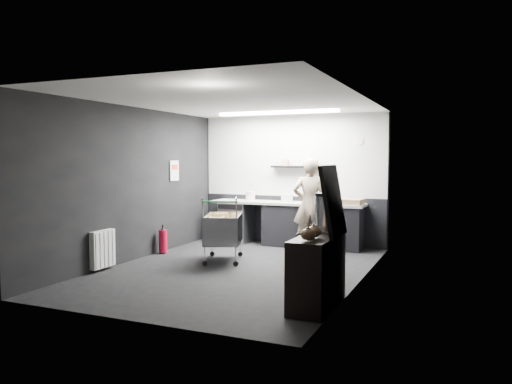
% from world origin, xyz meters
% --- Properties ---
extents(floor, '(5.50, 5.50, 0.00)m').
position_xyz_m(floor, '(0.00, 0.00, 0.00)').
color(floor, black).
rests_on(floor, ground).
extents(ceiling, '(5.50, 5.50, 0.00)m').
position_xyz_m(ceiling, '(0.00, 0.00, 2.70)').
color(ceiling, white).
rests_on(ceiling, wall_back).
extents(wall_back, '(5.50, 0.00, 5.50)m').
position_xyz_m(wall_back, '(0.00, 2.75, 1.35)').
color(wall_back, black).
rests_on(wall_back, floor).
extents(wall_front, '(5.50, 0.00, 5.50)m').
position_xyz_m(wall_front, '(0.00, -2.75, 1.35)').
color(wall_front, black).
rests_on(wall_front, floor).
extents(wall_left, '(0.00, 5.50, 5.50)m').
position_xyz_m(wall_left, '(-2.00, 0.00, 1.35)').
color(wall_left, black).
rests_on(wall_left, floor).
extents(wall_right, '(0.00, 5.50, 5.50)m').
position_xyz_m(wall_right, '(2.00, 0.00, 1.35)').
color(wall_right, black).
rests_on(wall_right, floor).
extents(kitchen_wall_panel, '(3.95, 0.02, 1.70)m').
position_xyz_m(kitchen_wall_panel, '(0.00, 2.73, 1.85)').
color(kitchen_wall_panel, silver).
rests_on(kitchen_wall_panel, wall_back).
extents(dado_panel, '(3.95, 0.02, 1.00)m').
position_xyz_m(dado_panel, '(0.00, 2.73, 0.50)').
color(dado_panel, black).
rests_on(dado_panel, wall_back).
extents(floating_shelf, '(1.20, 0.22, 0.04)m').
position_xyz_m(floating_shelf, '(0.20, 2.62, 1.62)').
color(floating_shelf, black).
rests_on(floating_shelf, wall_back).
extents(wall_clock, '(0.20, 0.03, 0.20)m').
position_xyz_m(wall_clock, '(1.40, 2.72, 2.15)').
color(wall_clock, silver).
rests_on(wall_clock, wall_back).
extents(poster, '(0.02, 0.30, 0.40)m').
position_xyz_m(poster, '(-1.98, 1.30, 1.55)').
color(poster, silver).
rests_on(poster, wall_left).
extents(poster_red_band, '(0.02, 0.22, 0.10)m').
position_xyz_m(poster_red_band, '(-1.98, 1.30, 1.62)').
color(poster_red_band, red).
rests_on(poster_red_band, poster).
extents(radiator, '(0.10, 0.50, 0.60)m').
position_xyz_m(radiator, '(-1.94, -0.90, 0.35)').
color(radiator, silver).
rests_on(radiator, wall_left).
extents(ceiling_strip, '(2.40, 0.20, 0.04)m').
position_xyz_m(ceiling_strip, '(0.00, 1.85, 2.67)').
color(ceiling_strip, white).
rests_on(ceiling_strip, ceiling).
extents(prep_counter, '(3.20, 0.61, 0.90)m').
position_xyz_m(prep_counter, '(0.14, 2.42, 0.46)').
color(prep_counter, black).
rests_on(prep_counter, floor).
extents(person, '(0.75, 0.60, 1.80)m').
position_xyz_m(person, '(0.63, 1.97, 0.90)').
color(person, beige).
rests_on(person, floor).
extents(shopping_cart, '(0.91, 1.19, 1.10)m').
position_xyz_m(shopping_cart, '(-0.50, 0.52, 0.53)').
color(shopping_cart, silver).
rests_on(shopping_cart, floor).
extents(sideboard, '(0.49, 1.15, 1.72)m').
position_xyz_m(sideboard, '(1.78, -1.38, 0.55)').
color(sideboard, black).
rests_on(sideboard, floor).
extents(fire_extinguisher, '(0.16, 0.16, 0.52)m').
position_xyz_m(fire_extinguisher, '(-1.85, 0.68, 0.25)').
color(fire_extinguisher, '#AA0B25').
rests_on(fire_extinguisher, floor).
extents(cardboard_box, '(0.57, 0.44, 0.11)m').
position_xyz_m(cardboard_box, '(1.28, 2.37, 0.96)').
color(cardboard_box, tan).
rests_on(cardboard_box, prep_counter).
extents(pink_tub, '(0.20, 0.20, 0.20)m').
position_xyz_m(pink_tub, '(-0.82, 2.42, 1.00)').
color(pink_tub, silver).
rests_on(pink_tub, prep_counter).
extents(white_container, '(0.22, 0.19, 0.16)m').
position_xyz_m(white_container, '(0.02, 2.37, 0.98)').
color(white_container, silver).
rests_on(white_container, prep_counter).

